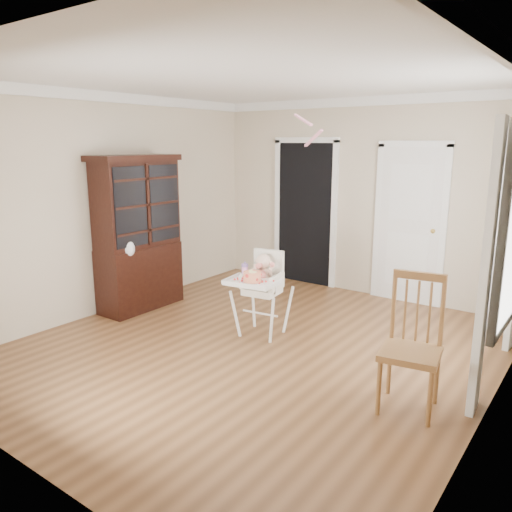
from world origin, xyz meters
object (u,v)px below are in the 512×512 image
Objects in this scene: high_chair at (262,283)px; china_cabinet at (138,233)px; sippy_cup at (245,270)px; cake at (252,277)px; dining_chair at (412,348)px.

china_cabinet is at bearing 177.13° from high_chair.
sippy_cup is at bearing 1.86° from china_cabinet.
cake is 1.89m from dining_chair.
dining_chair is (1.84, -0.35, -0.21)m from cake.
high_chair is at bearing 98.30° from cake.
sippy_cup is 0.16× the size of dining_chair.
dining_chair is at bearing -24.76° from high_chair.
china_cabinet reaches higher than cake.
cake is 1.87m from china_cabinet.
cake is at bearing -33.00° from sippy_cup.
china_cabinet is at bearing -178.14° from sippy_cup.
sippy_cup is at bearing 157.31° from dining_chair.
high_chair reaches higher than cake.
dining_chair is at bearing -6.55° from china_cabinet.
dining_chair is at bearing -10.88° from cake.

